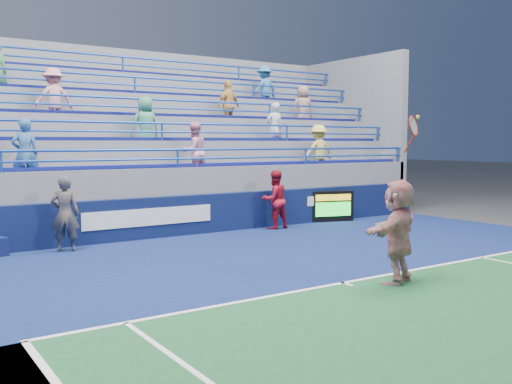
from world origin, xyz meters
TOP-DOWN VIEW (x-y plane):
  - ground at (0.00, 0.00)m, footprint 120.00×120.00m
  - sponsor_wall at (0.00, 6.50)m, footprint 18.00×0.32m
  - bleacher_stand at (-0.01, 10.27)m, footprint 18.00×5.60m
  - serve_speed_board at (5.21, 6.21)m, footprint 1.42×0.56m
  - tennis_player at (0.86, -0.49)m, footprint 1.84×1.16m
  - line_judge at (-3.30, 5.89)m, footprint 0.77×0.66m
  - ball_girl at (2.79, 6.01)m, footprint 0.87×0.69m

SIDE VIEW (x-z plane):
  - ground at x=0.00m, z-range 0.00..0.00m
  - serve_speed_board at x=5.21m, z-range 0.00..1.00m
  - sponsor_wall at x=0.00m, z-range 0.00..1.10m
  - ball_girl at x=2.79m, z-range 0.00..1.74m
  - line_judge at x=-3.30m, z-range 0.00..1.78m
  - tennis_player at x=0.86m, z-range -0.57..2.47m
  - bleacher_stand at x=-0.01m, z-range -1.52..4.61m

